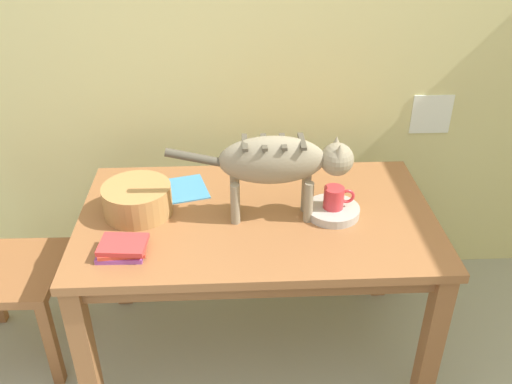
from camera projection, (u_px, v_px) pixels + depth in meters
wall_rear at (250, 35)px, 2.44m from camera, size 4.90×0.11×2.50m
dining_table at (256, 233)px, 2.21m from camera, size 1.38×0.81×0.73m
cat at (281, 162)px, 2.03m from camera, size 0.69×0.13×0.34m
saucer_bowl at (333, 211)px, 2.15m from camera, size 0.21×0.21×0.03m
coffee_mug at (335, 198)px, 2.12m from camera, size 0.12×0.08×0.09m
magazine at (173, 191)px, 2.31m from camera, size 0.32×0.27×0.01m
book_stack at (123, 248)px, 1.93m from camera, size 0.18×0.14×0.05m
wicker_basket at (137, 199)px, 2.14m from camera, size 0.26×0.26×0.12m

